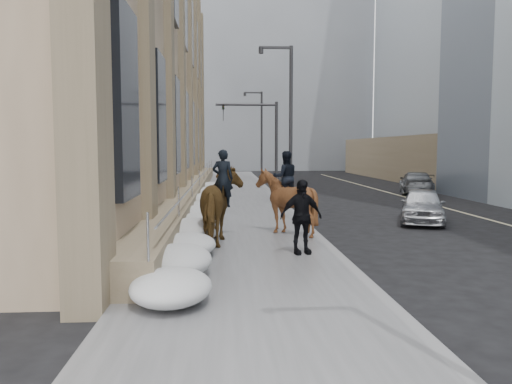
# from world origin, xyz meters

# --- Properties ---
(ground) EXTENTS (140.00, 140.00, 0.00)m
(ground) POSITION_xyz_m (0.00, 0.00, 0.00)
(ground) COLOR black
(ground) RESTS_ON ground
(sidewalk) EXTENTS (5.00, 80.00, 0.12)m
(sidewalk) POSITION_xyz_m (0.00, 10.00, 0.06)
(sidewalk) COLOR #545456
(sidewalk) RESTS_ON ground
(curb) EXTENTS (0.24, 80.00, 0.12)m
(curb) POSITION_xyz_m (2.62, 10.00, 0.06)
(curb) COLOR slate
(curb) RESTS_ON ground
(lane_line) EXTENTS (0.15, 70.00, 0.01)m
(lane_line) POSITION_xyz_m (10.50, 10.00, 0.01)
(lane_line) COLOR #BFB78C
(lane_line) RESTS_ON ground
(limestone_building) EXTENTS (6.10, 44.00, 18.00)m
(limestone_building) POSITION_xyz_m (-5.26, 19.96, 8.90)
(limestone_building) COLOR #977E62
(limestone_building) RESTS_ON ground
(bg_building_mid) EXTENTS (30.00, 12.00, 28.00)m
(bg_building_mid) POSITION_xyz_m (4.00, 60.00, 14.00)
(bg_building_mid) COLOR slate
(bg_building_mid) RESTS_ON ground
(bg_building_far) EXTENTS (24.00, 12.00, 20.00)m
(bg_building_far) POSITION_xyz_m (-6.00, 72.00, 10.00)
(bg_building_far) COLOR gray
(bg_building_far) RESTS_ON ground
(streetlight_mid) EXTENTS (1.71, 0.24, 8.00)m
(streetlight_mid) POSITION_xyz_m (2.74, 14.00, 4.58)
(streetlight_mid) COLOR #2D2D30
(streetlight_mid) RESTS_ON ground
(streetlight_far) EXTENTS (1.71, 0.24, 8.00)m
(streetlight_far) POSITION_xyz_m (2.74, 34.00, 4.58)
(streetlight_far) COLOR #2D2D30
(streetlight_far) RESTS_ON ground
(traffic_signal) EXTENTS (4.10, 0.22, 6.00)m
(traffic_signal) POSITION_xyz_m (2.07, 22.00, 4.00)
(traffic_signal) COLOR #2D2D30
(traffic_signal) RESTS_ON ground
(snow_bank) EXTENTS (1.70, 18.10, 0.76)m
(snow_bank) POSITION_xyz_m (-1.42, 8.11, 0.47)
(snow_bank) COLOR silver
(snow_bank) RESTS_ON sidewalk
(mounted_horse_left) EXTENTS (1.36, 2.76, 2.79)m
(mounted_horse_left) POSITION_xyz_m (-0.49, 3.76, 1.30)
(mounted_horse_left) COLOR #463015
(mounted_horse_left) RESTS_ON sidewalk
(mounted_horse_right) EXTENTS (1.90, 2.10, 2.74)m
(mounted_horse_right) POSITION_xyz_m (1.59, 5.25, 1.29)
(mounted_horse_right) COLOR #4B2A15
(mounted_horse_right) RESTS_ON sidewalk
(pedestrian) EXTENTS (1.26, 0.75, 2.01)m
(pedestrian) POSITION_xyz_m (1.62, 2.12, 1.12)
(pedestrian) COLOR black
(pedestrian) RESTS_ON sidewalk
(car_silver) EXTENTS (2.98, 4.37, 1.38)m
(car_silver) POSITION_xyz_m (7.43, 8.24, 0.69)
(car_silver) COLOR #B9BBC1
(car_silver) RESTS_ON ground
(car_grey) EXTENTS (3.43, 5.34, 1.44)m
(car_grey) POSITION_xyz_m (11.95, 20.43, 0.72)
(car_grey) COLOR slate
(car_grey) RESTS_ON ground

